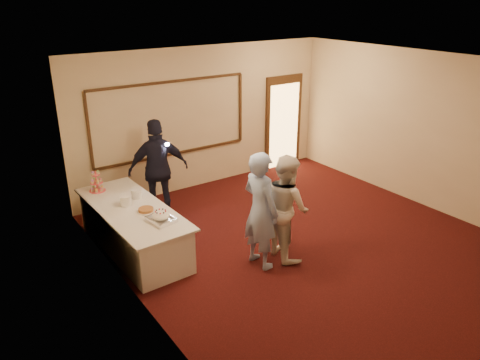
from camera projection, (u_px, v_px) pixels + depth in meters
name	position (u px, v px, depth m)	size (l,w,h in m)	color
floor	(314.00, 247.00, 7.88)	(7.00, 7.00, 0.00)	black
room_walls	(322.00, 131.00, 7.12)	(6.04, 7.04, 3.02)	beige
wall_molding	(172.00, 119.00, 9.50)	(3.45, 0.04, 1.55)	#32180F
doorway	(283.00, 122.00, 11.24)	(1.05, 0.07, 2.20)	#32180F
buffet_table	(133.00, 229.00, 7.68)	(1.08, 2.62, 0.77)	silver
pavlova_tray	(161.00, 217.00, 7.06)	(0.39, 0.48, 0.17)	silver
cupcake_stand	(97.00, 183.00, 8.11)	(0.28, 0.28, 0.41)	#F2515B
plate_stack_a	(126.00, 200.00, 7.59)	(0.20, 0.20, 0.16)	white
plate_stack_b	(136.00, 194.00, 7.86)	(0.19, 0.19, 0.16)	white
tart	(146.00, 210.00, 7.38)	(0.28, 0.28, 0.06)	white
man	(261.00, 210.00, 7.07)	(0.68, 0.45, 1.86)	#94AFE5
woman	(286.00, 207.00, 7.36)	(0.83, 0.65, 1.71)	white
guest	(158.00, 169.00, 8.65)	(1.11, 0.46, 1.90)	black
camera_flash	(167.00, 144.00, 8.42)	(0.07, 0.04, 0.05)	white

